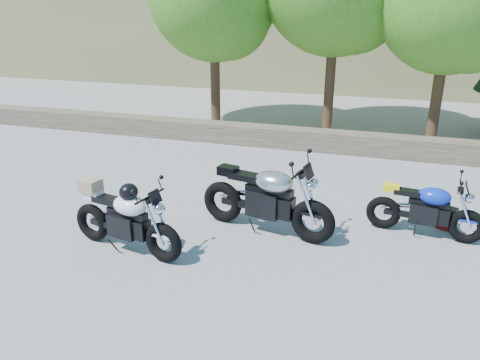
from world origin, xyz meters
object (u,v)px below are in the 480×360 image
Objects in this scene: blue_bike at (426,210)px; white_bike at (125,218)px; backpack at (447,218)px; silver_bike at (267,199)px.

white_bike is at bearing -149.84° from blue_bike.
backpack is at bearing 52.24° from blue_bike.
white_bike is 4.65m from blue_bike.
blue_bike is at bearing 34.43° from white_bike.
white_bike is 5.16m from backpack.
white_bike is 1.09× the size of blue_bike.
backpack is at bearing 31.03° from silver_bike.
backpack is (0.38, 0.39, -0.26)m from blue_bike.
white_bike is 5.42× the size of backpack.
blue_bike is 4.97× the size of backpack.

